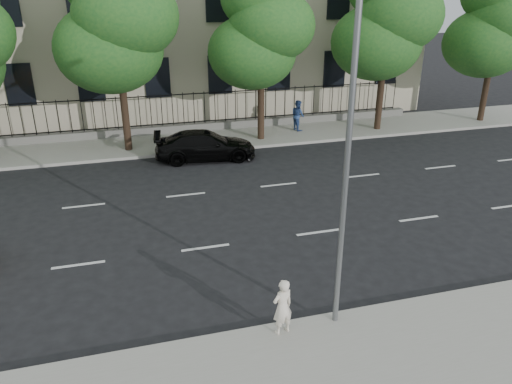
% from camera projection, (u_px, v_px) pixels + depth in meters
% --- Properties ---
extents(ground, '(120.00, 120.00, 0.00)m').
position_uv_depth(ground, '(221.00, 290.00, 14.27)').
color(ground, black).
rests_on(ground, ground).
extents(far_sidewalk, '(60.00, 4.00, 0.15)m').
position_uv_depth(far_sidewalk, '(167.00, 143.00, 26.61)').
color(far_sidewalk, gray).
rests_on(far_sidewalk, ground).
extents(lane_markings, '(49.60, 4.62, 0.01)m').
position_uv_depth(lane_markings, '(195.00, 218.00, 18.47)').
color(lane_markings, silver).
rests_on(lane_markings, ground).
extents(iron_fence, '(30.00, 0.50, 2.20)m').
position_uv_depth(iron_fence, '(163.00, 124.00, 27.89)').
color(iron_fence, slate).
rests_on(iron_fence, far_sidewalk).
extents(street_light, '(0.25, 3.32, 8.05)m').
position_uv_depth(street_light, '(339.00, 125.00, 11.28)').
color(street_light, slate).
rests_on(street_light, near_sidewalk).
extents(tree_c, '(5.89, 5.50, 9.80)m').
position_uv_depth(tree_c, '(116.00, 19.00, 23.05)').
color(tree_c, '#382619').
rests_on(tree_c, far_sidewalk).
extents(tree_d, '(5.34, 4.94, 8.84)m').
position_uv_depth(tree_d, '(261.00, 29.00, 25.00)').
color(tree_d, '#382619').
rests_on(tree_d, far_sidewalk).
extents(tree_e, '(5.71, 5.31, 9.46)m').
position_uv_depth(tree_e, '(387.00, 18.00, 26.59)').
color(tree_e, '#382619').
rests_on(tree_e, far_sidewalk).
extents(tree_f, '(5.52, 5.12, 9.01)m').
position_uv_depth(tree_f, '(496.00, 21.00, 28.44)').
color(tree_f, '#382619').
rests_on(tree_f, far_sidewalk).
extents(black_sedan, '(5.03, 2.46, 1.41)m').
position_uv_depth(black_sedan, '(205.00, 145.00, 24.20)').
color(black_sedan, black).
rests_on(black_sedan, ground).
extents(woman_near, '(0.63, 0.50, 1.51)m').
position_uv_depth(woman_near, '(283.00, 307.00, 12.05)').
color(woman_near, white).
rests_on(woman_near, near_sidewalk).
extents(pedestrian_far, '(0.82, 0.96, 1.71)m').
position_uv_depth(pedestrian_far, '(298.00, 115.00, 28.27)').
color(pedestrian_far, navy).
rests_on(pedestrian_far, far_sidewalk).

